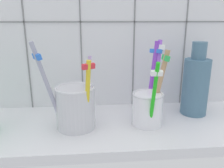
{
  "coord_description": "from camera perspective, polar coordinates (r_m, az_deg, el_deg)",
  "views": [
    {
      "loc": [
        -3.77,
        -44.52,
        23.76
      ],
      "look_at": [
        0.0,
        -0.94,
        11.1
      ],
      "focal_mm": 36.53,
      "sensor_mm": 36.0,
      "label": 1
    }
  ],
  "objects": [
    {
      "name": "counter_slab",
      "position": [
        0.5,
        -0.09,
        -10.85
      ],
      "size": [
        64.0,
        22.0,
        2.0
      ],
      "primitive_type": "cube",
      "color": "silver",
      "rests_on": "ground"
    },
    {
      "name": "tile_wall_back",
      "position": [
        0.57,
        -1.17,
        14.86
      ],
      "size": [
        64.0,
        2.2,
        45.0
      ],
      "color": "white",
      "rests_on": "ground"
    },
    {
      "name": "toothbrush_cup_right",
      "position": [
        0.49,
        9.23,
        -4.73
      ],
      "size": [
        7.93,
        12.63,
        17.34
      ],
      "color": "white",
      "rests_on": "counter_slab"
    },
    {
      "name": "toothbrush_cup_left",
      "position": [
        0.47,
        -9.16,
        -5.37
      ],
      "size": [
        11.46,
        8.29,
        18.03
      ],
      "color": "silver",
      "rests_on": "counter_slab"
    },
    {
      "name": "ceramic_vase",
      "position": [
        0.56,
        20.21,
        -0.03
      ],
      "size": [
        5.89,
        5.89,
        16.84
      ],
      "color": "slate",
      "rests_on": "counter_slab"
    }
  ]
}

